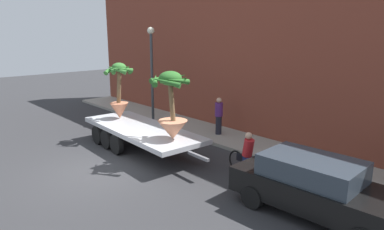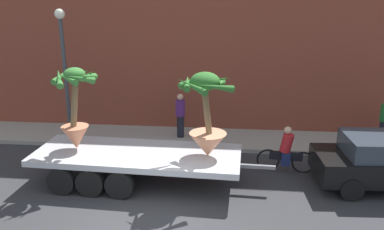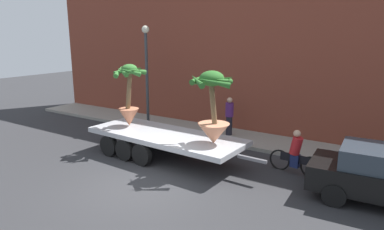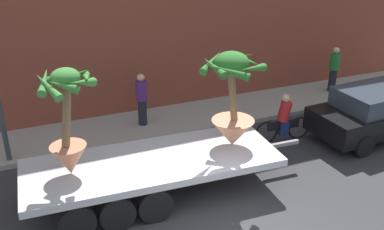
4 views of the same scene
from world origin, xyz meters
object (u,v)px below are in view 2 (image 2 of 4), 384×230
at_px(potted_palm_middle, 206,119).
at_px(pedestrian_near_gate, 384,120).
at_px(flatbed_trailer, 129,158).
at_px(cyclist, 286,152).
at_px(pedestrian_far_left, 180,115).
at_px(street_lamp, 64,59).
at_px(potted_palm_rear, 75,110).

xyz_separation_m(potted_palm_middle, pedestrian_near_gate, (6.30, 3.83, -1.07)).
xyz_separation_m(flatbed_trailer, pedestrian_near_gate, (8.63, 3.75, 0.28)).
height_order(flatbed_trailer, potted_palm_middle, potted_palm_middle).
distance_m(cyclist, pedestrian_near_gate, 4.60).
bearing_deg(potted_palm_middle, flatbed_trailer, 178.03).
height_order(pedestrian_far_left, street_lamp, street_lamp).
relative_size(potted_palm_middle, street_lamp, 0.51).
bearing_deg(cyclist, potted_palm_middle, -152.21).
relative_size(flatbed_trailer, pedestrian_far_left, 4.18).
distance_m(potted_palm_middle, street_lamp, 6.18).
bearing_deg(pedestrian_near_gate, street_lamp, -175.77).
height_order(potted_palm_middle, cyclist, potted_palm_middle).
height_order(pedestrian_near_gate, pedestrian_far_left, same).
distance_m(flatbed_trailer, pedestrian_near_gate, 9.41).
height_order(flatbed_trailer, potted_palm_rear, potted_palm_rear).
bearing_deg(pedestrian_far_left, flatbed_trailer, -106.72).
bearing_deg(pedestrian_far_left, potted_palm_middle, -71.76).
relative_size(flatbed_trailer, street_lamp, 1.48).
bearing_deg(cyclist, pedestrian_far_left, 146.78).
height_order(potted_palm_rear, cyclist, potted_palm_rear).
bearing_deg(cyclist, pedestrian_near_gate, 33.39).
distance_m(potted_palm_rear, cyclist, 6.64).
height_order(flatbed_trailer, pedestrian_far_left, pedestrian_far_left).
bearing_deg(potted_palm_middle, pedestrian_far_left, 108.24).
height_order(cyclist, street_lamp, street_lamp).
relative_size(flatbed_trailer, cyclist, 3.89).
relative_size(potted_palm_middle, cyclist, 1.34).
bearing_deg(potted_palm_rear, pedestrian_near_gate, 19.67).
bearing_deg(flatbed_trailer, pedestrian_far_left, 73.28).
height_order(flatbed_trailer, cyclist, cyclist).
xyz_separation_m(cyclist, street_lamp, (-7.78, 1.67, 2.56)).
bearing_deg(street_lamp, pedestrian_near_gate, 4.23).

